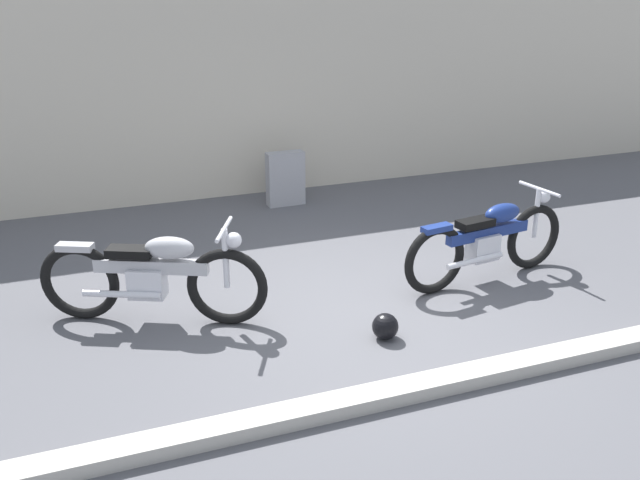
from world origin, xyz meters
TOP-DOWN VIEW (x-y plane):
  - ground_plane at (0.00, 0.00)m, footprint 40.00×40.00m
  - building_wall at (0.00, 4.41)m, footprint 18.00×0.30m
  - curb_strip at (0.00, -1.42)m, footprint 18.00×0.24m
  - stone_marker at (0.38, 3.58)m, footprint 0.55×0.21m
  - helmet at (0.05, -0.50)m, footprint 0.25×0.25m
  - motorcycle_silver at (-1.89, 0.58)m, footprint 2.06×1.11m
  - motorcycle_blue at (1.66, 0.31)m, footprint 2.15×0.64m

SIDE VIEW (x-z plane):
  - ground_plane at x=0.00m, z-range 0.00..0.00m
  - curb_strip at x=0.00m, z-range 0.00..0.12m
  - helmet at x=0.05m, z-range 0.00..0.25m
  - stone_marker at x=0.38m, z-range 0.00..0.78m
  - motorcycle_blue at x=1.66m, z-range -0.02..0.95m
  - motorcycle_silver at x=-1.89m, z-range -0.02..0.98m
  - building_wall at x=0.00m, z-range 0.00..3.03m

